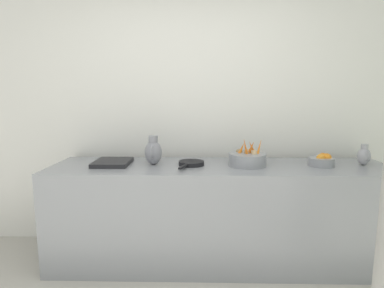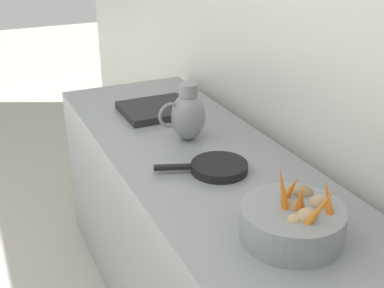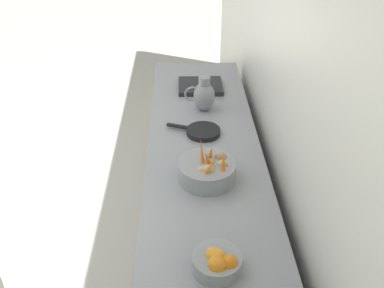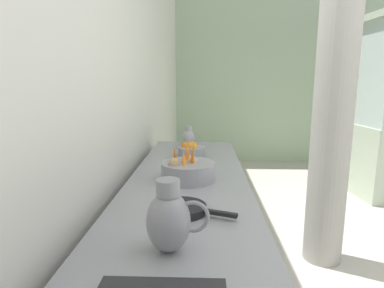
{
  "view_description": "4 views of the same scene",
  "coord_description": "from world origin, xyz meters",
  "px_view_note": "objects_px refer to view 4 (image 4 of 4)",
  "views": [
    {
      "loc": [
        1.08,
        0.05,
        1.45
      ],
      "look_at": [
        -1.48,
        -0.0,
        1.06
      ],
      "focal_mm": 28.54,
      "sensor_mm": 36.0,
      "label": 1
    },
    {
      "loc": [
        -0.67,
        1.5,
        1.77
      ],
      "look_at": [
        -1.33,
        0.09,
        1.06
      ],
      "focal_mm": 46.92,
      "sensor_mm": 36.0,
      "label": 2
    },
    {
      "loc": [
        -1.35,
        2.35,
        2.32
      ],
      "look_at": [
        -1.41,
        0.26,
        0.97
      ],
      "focal_mm": 40.05,
      "sensor_mm": 36.0,
      "label": 3
    },
    {
      "loc": [
        -1.39,
        -1.35,
        1.44
      ],
      "look_at": [
        -1.46,
        0.46,
        1.09
      ],
      "focal_mm": 30.2,
      "sensor_mm": 36.0,
      "label": 4
    }
  ],
  "objects_px": {
    "metal_pitcher_tall": "(169,219)",
    "metal_pitcher_short": "(189,137)",
    "support_column": "(336,73)",
    "vegetable_colander": "(188,170)",
    "orange_bowl": "(191,150)",
    "skillet_on_counter": "(183,209)"
  },
  "relations": [
    {
      "from": "skillet_on_counter",
      "to": "support_column",
      "type": "relative_size",
      "value": 0.12
    },
    {
      "from": "support_column",
      "to": "metal_pitcher_short",
      "type": "bearing_deg",
      "value": 163.27
    },
    {
      "from": "vegetable_colander",
      "to": "metal_pitcher_tall",
      "type": "xyz_separation_m",
      "value": [
        -0.02,
        -0.81,
        0.05
      ]
    },
    {
      "from": "metal_pitcher_tall",
      "to": "skillet_on_counter",
      "type": "bearing_deg",
      "value": 85.98
    },
    {
      "from": "metal_pitcher_tall",
      "to": "metal_pitcher_short",
      "type": "xyz_separation_m",
      "value": [
        -0.02,
        1.82,
        -0.03
      ]
    },
    {
      "from": "vegetable_colander",
      "to": "orange_bowl",
      "type": "bearing_deg",
      "value": 90.54
    },
    {
      "from": "orange_bowl",
      "to": "vegetable_colander",
      "type": "bearing_deg",
      "value": -89.46
    },
    {
      "from": "vegetable_colander",
      "to": "skillet_on_counter",
      "type": "height_order",
      "value": "vegetable_colander"
    },
    {
      "from": "orange_bowl",
      "to": "metal_pitcher_short",
      "type": "distance_m",
      "value": 0.37
    },
    {
      "from": "vegetable_colander",
      "to": "support_column",
      "type": "bearing_deg",
      "value": 32.03
    },
    {
      "from": "metal_pitcher_tall",
      "to": "support_column",
      "type": "relative_size",
      "value": 0.08
    },
    {
      "from": "vegetable_colander",
      "to": "metal_pitcher_short",
      "type": "relative_size",
      "value": 1.73
    },
    {
      "from": "orange_bowl",
      "to": "support_column",
      "type": "xyz_separation_m",
      "value": [
        1.08,
        0.04,
        0.58
      ]
    },
    {
      "from": "skillet_on_counter",
      "to": "support_column",
      "type": "bearing_deg",
      "value": 47.11
    },
    {
      "from": "support_column",
      "to": "vegetable_colander",
      "type": "bearing_deg",
      "value": -147.97
    },
    {
      "from": "orange_bowl",
      "to": "metal_pitcher_tall",
      "type": "relative_size",
      "value": 0.85
    },
    {
      "from": "vegetable_colander",
      "to": "metal_pitcher_short",
      "type": "xyz_separation_m",
      "value": [
        -0.04,
        1.01,
        0.02
      ]
    },
    {
      "from": "vegetable_colander",
      "to": "skillet_on_counter",
      "type": "xyz_separation_m",
      "value": [
        0.0,
        -0.48,
        -0.04
      ]
    },
    {
      "from": "metal_pitcher_tall",
      "to": "skillet_on_counter",
      "type": "distance_m",
      "value": 0.34
    },
    {
      "from": "vegetable_colander",
      "to": "metal_pitcher_short",
      "type": "distance_m",
      "value": 1.01
    },
    {
      "from": "metal_pitcher_tall",
      "to": "vegetable_colander",
      "type": "bearing_deg",
      "value": 88.54
    },
    {
      "from": "orange_bowl",
      "to": "skillet_on_counter",
      "type": "relative_size",
      "value": 0.61
    }
  ]
}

